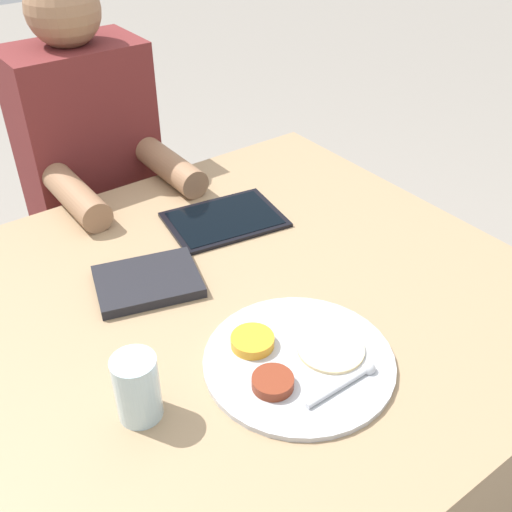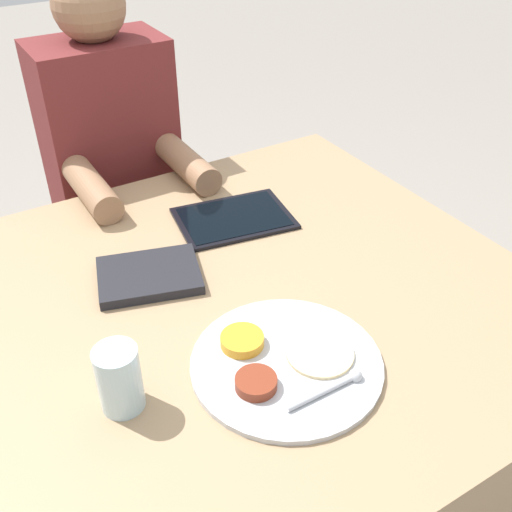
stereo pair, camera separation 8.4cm
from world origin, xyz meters
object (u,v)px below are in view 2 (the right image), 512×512
red_notebook (149,276)px  drinking_glass (119,379)px  tablet_device (234,218)px  person_diner (121,213)px  thali_tray (284,362)px

red_notebook → drinking_glass: bearing=-120.0°
tablet_device → red_notebook: bearing=-157.1°
red_notebook → tablet_device: red_notebook is taller
red_notebook → person_diner: (0.13, 0.55, -0.19)m
thali_tray → drinking_glass: size_ratio=2.84×
person_diner → drinking_glass: (-0.28, -0.82, 0.23)m
person_diner → thali_tray: bearing=-91.9°
thali_tray → tablet_device: thali_tray is taller
thali_tray → tablet_device: size_ratio=1.14×
thali_tray → drinking_glass: (-0.25, 0.06, 0.05)m
drinking_glass → red_notebook: bearing=60.0°
red_notebook → person_diner: person_diner is taller
red_notebook → person_diner: bearing=77.1°
red_notebook → drinking_glass: 0.31m
person_diner → tablet_device: bearing=-75.1°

